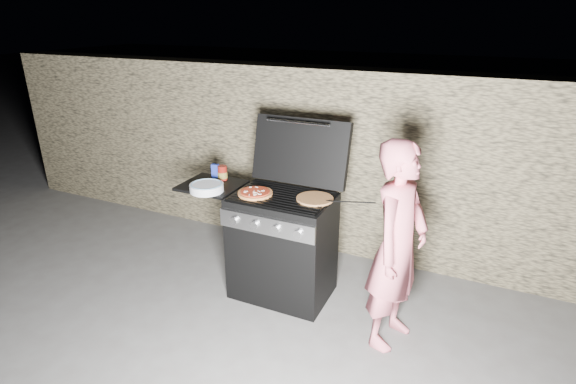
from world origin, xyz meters
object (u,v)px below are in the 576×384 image
at_px(person, 398,247).
at_px(gas_grill, 256,240).
at_px(sauce_jar, 222,173).
at_px(pizza_topped, 255,193).

bearing_deg(person, gas_grill, 95.05).
bearing_deg(sauce_jar, person, -11.17).
height_order(pizza_topped, sauce_jar, sauce_jar).
xyz_separation_m(pizza_topped, person, (1.18, -0.12, -0.16)).
bearing_deg(gas_grill, person, -8.60).
xyz_separation_m(gas_grill, person, (1.22, -0.18, 0.31)).
distance_m(gas_grill, sauce_jar, 0.66).
bearing_deg(gas_grill, sauce_jar, 161.18).
xyz_separation_m(gas_grill, sauce_jar, (-0.39, 0.13, 0.51)).
bearing_deg(pizza_topped, gas_grill, 121.36).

